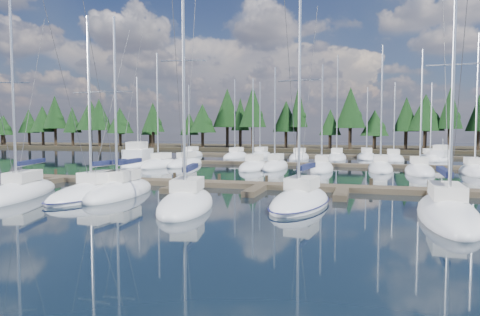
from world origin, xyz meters
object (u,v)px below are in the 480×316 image
(motor_yacht_left, at_px, (138,161))
(motor_yacht_right, at_px, (441,158))
(front_sailboat_1, at_px, (96,193))
(front_sailboat_2, at_px, (120,191))
(front_sailboat_4, at_px, (300,201))
(front_sailboat_0, at_px, (20,193))
(front_sailboat_5, at_px, (447,213))
(front_sailboat_3, at_px, (186,203))
(main_dock, at_px, (262,187))

(motor_yacht_left, relative_size, motor_yacht_right, 1.28)
(front_sailboat_1, distance_m, front_sailboat_2, 1.64)
(front_sailboat_4, distance_m, motor_yacht_left, 34.16)
(front_sailboat_0, xyz_separation_m, motor_yacht_left, (-5.58, 25.74, 0.25))
(motor_yacht_right, bearing_deg, front_sailboat_5, -98.88)
(front_sailboat_3, relative_size, front_sailboat_5, 1.08)
(motor_yacht_right, bearing_deg, front_sailboat_3, -114.32)
(motor_yacht_right, bearing_deg, front_sailboat_1, -122.69)
(front_sailboat_0, distance_m, motor_yacht_right, 56.45)
(main_dock, distance_m, motor_yacht_right, 41.69)
(main_dock, distance_m, front_sailboat_3, 9.38)
(front_sailboat_1, bearing_deg, front_sailboat_2, 49.15)
(main_dock, height_order, front_sailboat_5, front_sailboat_5)
(main_dock, relative_size, front_sailboat_1, 3.48)
(front_sailboat_1, height_order, motor_yacht_right, front_sailboat_1)
(front_sailboat_0, xyz_separation_m, front_sailboat_4, (18.63, 1.64, -0.01))
(front_sailboat_3, distance_m, front_sailboat_4, 6.69)
(front_sailboat_0, height_order, front_sailboat_5, front_sailboat_5)
(main_dock, distance_m, motor_yacht_left, 26.88)
(front_sailboat_5, bearing_deg, motor_yacht_right, 81.12)
(front_sailboat_0, relative_size, front_sailboat_5, 0.99)
(front_sailboat_2, relative_size, motor_yacht_right, 1.57)
(front_sailboat_5, distance_m, motor_yacht_left, 40.87)
(main_dock, bearing_deg, front_sailboat_4, -59.66)
(front_sailboat_3, distance_m, motor_yacht_right, 50.90)
(front_sailboat_4, distance_m, front_sailboat_5, 7.81)
(main_dock, bearing_deg, motor_yacht_right, 63.50)
(front_sailboat_2, distance_m, front_sailboat_5, 20.37)
(front_sailboat_1, distance_m, front_sailboat_3, 7.73)
(front_sailboat_2, bearing_deg, motor_yacht_left, 116.62)
(motor_yacht_left, bearing_deg, front_sailboat_0, -77.77)
(front_sailboat_3, height_order, motor_yacht_left, front_sailboat_3)
(front_sailboat_1, bearing_deg, front_sailboat_0, -165.76)
(front_sailboat_5, bearing_deg, front_sailboat_1, 177.08)
(front_sailboat_2, bearing_deg, front_sailboat_5, -6.56)
(front_sailboat_0, bearing_deg, motor_yacht_left, 102.23)
(front_sailboat_0, bearing_deg, motor_yacht_right, 53.74)
(front_sailboat_3, bearing_deg, motor_yacht_left, 124.08)
(front_sailboat_2, bearing_deg, front_sailboat_1, -130.85)
(motor_yacht_left, xyz_separation_m, motor_yacht_right, (38.97, 19.77, -0.10))
(front_sailboat_0, height_order, motor_yacht_left, front_sailboat_0)
(front_sailboat_0, xyz_separation_m, front_sailboat_5, (26.30, 0.18, -0.01))
(front_sailboat_3, xyz_separation_m, front_sailboat_5, (13.88, 1.05, -0.02))
(front_sailboat_1, distance_m, front_sailboat_4, 13.64)
(front_sailboat_2, height_order, front_sailboat_3, front_sailboat_3)
(front_sailboat_0, relative_size, motor_yacht_left, 1.32)
(main_dock, relative_size, front_sailboat_5, 3.16)
(front_sailboat_1, height_order, front_sailboat_2, front_sailboat_2)
(main_dock, relative_size, motor_yacht_left, 4.20)
(motor_yacht_right, bearing_deg, main_dock, -116.50)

